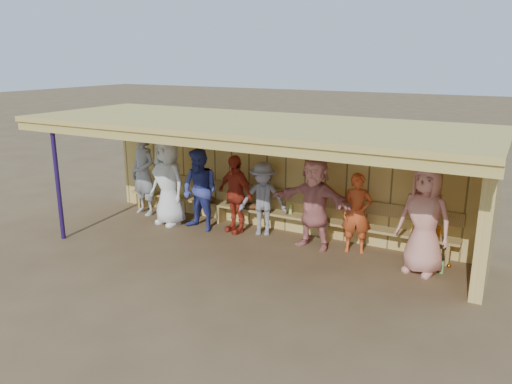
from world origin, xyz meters
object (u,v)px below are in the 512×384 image
at_px(player_a, 143,173).
at_px(player_d, 235,194).
at_px(player_b, 168,182).
at_px(bench, 273,207).
at_px(player_h, 425,220).
at_px(player_f, 314,203).
at_px(player_g, 357,213).
at_px(player_c, 200,190).
at_px(player_e, 263,199).

height_order(player_a, player_d, player_a).
xyz_separation_m(player_b, bench, (2.25, 0.70, -0.43)).
bearing_deg(bench, player_h, -11.89).
relative_size(player_a, player_b, 1.03).
bearing_deg(player_a, bench, 18.10).
xyz_separation_m(player_d, player_f, (1.81, -0.03, 0.07)).
bearing_deg(bench, player_g, -8.97).
height_order(player_d, bench, player_d).
distance_m(player_f, player_h, 2.12).
bearing_deg(player_f, player_g, 16.15).
relative_size(player_c, player_h, 0.92).
bearing_deg(player_h, player_g, 178.29).
xyz_separation_m(player_g, player_h, (1.30, -0.37, 0.19)).
bearing_deg(player_e, bench, 53.43).
height_order(player_c, player_f, player_f).
height_order(player_g, bench, player_g).
xyz_separation_m(player_a, player_c, (1.82, -0.30, -0.10)).
height_order(player_a, player_g, player_a).
relative_size(player_f, player_g, 1.18).
xyz_separation_m(player_f, bench, (-1.12, 0.46, -0.38)).
bearing_deg(player_d, player_c, -143.78).
bearing_deg(player_d, player_h, 13.72).
height_order(player_f, player_g, player_f).
bearing_deg(player_b, bench, 28.02).
bearing_deg(player_g, player_a, 163.93).
xyz_separation_m(player_g, bench, (-1.93, 0.31, -0.25)).
distance_m(player_d, player_f, 1.82).
bearing_deg(player_f, player_d, -175.99).
distance_m(player_a, player_h, 6.47).
xyz_separation_m(player_a, player_f, (4.35, -0.08, -0.08)).
height_order(player_b, bench, player_b).
height_order(player_d, player_h, player_h).
height_order(player_h, bench, player_h).
relative_size(player_c, player_f, 0.97).
relative_size(player_b, player_e, 1.23).
distance_m(player_c, player_h, 4.65).
height_order(player_f, player_h, player_h).
bearing_deg(player_g, player_b, 168.49).
bearing_deg(player_e, player_h, -27.09).
bearing_deg(player_h, player_c, -165.61).
bearing_deg(player_h, player_e, -172.05).
height_order(player_a, player_b, player_a).
bearing_deg(player_c, player_d, 26.53).
height_order(player_f, bench, player_f).
distance_m(player_b, player_c, 0.84).
bearing_deg(player_c, player_f, 12.48).
relative_size(player_d, player_f, 0.92).
relative_size(player_c, player_g, 1.15).
relative_size(player_b, player_c, 1.09).
distance_m(player_a, player_g, 5.17).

